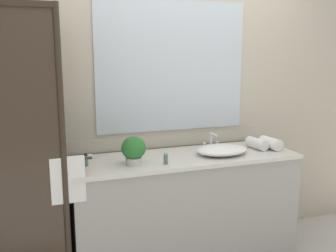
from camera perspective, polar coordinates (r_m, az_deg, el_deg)
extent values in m
cube|color=#B2A893|center=(3.22, 0.49, 3.89)|extent=(4.40, 0.05, 2.60)
cube|color=#B2A893|center=(3.25, 0.65, -2.22)|extent=(1.80, 0.01, 0.11)
cube|color=silver|center=(3.17, 0.69, 9.01)|extent=(1.30, 0.01, 1.08)
cube|color=#9E9993|center=(3.14, 2.58, -12.70)|extent=(1.80, 0.56, 0.87)
cube|color=beige|center=(2.98, 2.73, -4.82)|extent=(1.80, 0.58, 0.03)
cylinder|color=#2D2319|center=(2.49, -15.57, -5.65)|extent=(0.04, 0.04, 2.00)
cube|color=#382B21|center=(2.77, -15.98, -4.04)|extent=(0.01, 0.57, 1.96)
cylinder|color=#2D2319|center=(2.50, -15.15, -5.03)|extent=(0.32, 0.02, 0.02)
cube|color=white|center=(2.53, -15.00, -7.95)|extent=(0.22, 0.04, 0.31)
ellipsoid|color=white|center=(3.03, 8.20, -3.60)|extent=(0.43, 0.30, 0.08)
cube|color=silver|center=(3.21, 6.54, -3.29)|extent=(0.17, 0.04, 0.02)
cylinder|color=silver|center=(3.20, 6.56, -2.13)|extent=(0.02, 0.02, 0.12)
cylinder|color=silver|center=(3.14, 7.02, -1.30)|extent=(0.02, 0.11, 0.02)
cylinder|color=silver|center=(3.18, 5.57, -2.87)|extent=(0.02, 0.02, 0.04)
cylinder|color=silver|center=(3.23, 7.51, -2.70)|extent=(0.02, 0.02, 0.04)
cylinder|color=beige|center=(2.76, -5.24, -5.28)|extent=(0.12, 0.12, 0.05)
ellipsoid|color=#286B2C|center=(2.74, -5.27, -3.36)|extent=(0.18, 0.18, 0.17)
cube|color=silver|center=(2.96, -11.97, -4.76)|extent=(0.10, 0.07, 0.01)
ellipsoid|color=silver|center=(2.95, -11.99, -4.43)|extent=(0.07, 0.04, 0.02)
cylinder|color=#4C7056|center=(2.76, -12.40, -5.18)|extent=(0.03, 0.03, 0.08)
cylinder|color=black|center=(2.75, -12.44, -4.26)|extent=(0.02, 0.02, 0.01)
cylinder|color=#4C7056|center=(2.74, -0.35, -5.07)|extent=(0.03, 0.03, 0.08)
cylinder|color=#B7B2A8|center=(2.73, -0.35, -4.15)|extent=(0.02, 0.02, 0.01)
cylinder|color=white|center=(3.29, 15.38, -2.56)|extent=(0.13, 0.21, 0.10)
cylinder|color=white|center=(3.26, 13.41, -2.63)|extent=(0.13, 0.21, 0.09)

